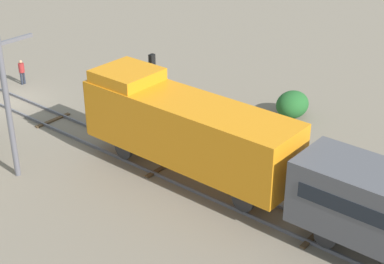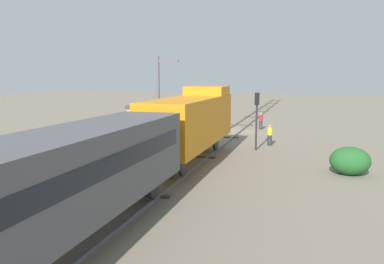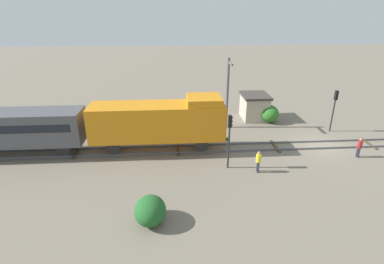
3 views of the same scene
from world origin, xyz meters
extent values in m
plane|color=#756B5B|center=(0.00, 0.00, 0.00)|extent=(155.93, 155.93, 0.00)
cube|color=#595960|center=(-0.72, 0.00, 0.08)|extent=(0.10, 103.95, 0.16)
cube|color=#4C3823|center=(0.00, 4.33, 0.04)|extent=(2.40, 0.24, 0.09)
cube|color=#4C3823|center=(0.00, 12.99, 0.04)|extent=(2.40, 0.24, 0.09)
cube|color=#4C3823|center=(0.00, 21.66, 0.04)|extent=(2.40, 0.24, 0.09)
cube|color=orange|center=(0.00, 14.68, 2.71)|extent=(2.90, 11.00, 2.90)
cube|color=orange|center=(0.00, 10.78, 4.46)|extent=(2.75, 2.80, 0.60)
cube|color=orange|center=(0.00, 9.13, 2.71)|extent=(2.84, 0.10, 2.84)
cube|color=white|center=(0.00, 9.09, 2.51)|extent=(2.46, 0.06, 0.20)
sphere|color=white|center=(-0.45, 9.08, 3.81)|extent=(0.28, 0.28, 0.28)
sphere|color=white|center=(0.45, 9.08, 3.81)|extent=(0.28, 0.28, 0.28)
cylinder|color=#262628|center=(0.00, 8.83, 0.86)|extent=(0.36, 0.50, 0.36)
cylinder|color=#262628|center=(-0.72, 10.98, 0.71)|extent=(0.18, 1.10, 1.10)
cylinder|color=#262628|center=(0.72, 10.98, 0.71)|extent=(0.18, 1.10, 1.10)
cylinder|color=#262628|center=(-0.72, 18.38, 0.71)|extent=(0.18, 1.10, 1.10)
cylinder|color=#262628|center=(0.72, 18.38, 0.71)|extent=(0.18, 1.10, 1.10)
cylinder|color=#262628|center=(-0.72, 22.38, 0.64)|extent=(0.16, 0.96, 0.96)
cylinder|color=#262628|center=(0.72, 22.38, 0.64)|extent=(0.16, 0.96, 0.96)
cylinder|color=#262628|center=(-3.40, 9.24, 2.14)|extent=(0.14, 0.14, 4.28)
cube|color=black|center=(-3.40, 9.24, 3.83)|extent=(0.32, 0.24, 0.90)
sphere|color=red|center=(-3.40, 9.10, 4.10)|extent=(0.16, 0.16, 0.16)
sphere|color=#3C3306|center=(-3.40, 9.10, 3.82)|extent=(0.16, 0.16, 0.16)
sphere|color=black|center=(-3.40, 9.10, 3.54)|extent=(0.16, 0.16, 0.16)
cylinder|color=#262B38|center=(-2.50, -1.81, 0.42)|extent=(0.15, 0.15, 0.85)
cylinder|color=#262B38|center=(-2.30, -1.81, 0.42)|extent=(0.15, 0.15, 0.85)
cylinder|color=maroon|center=(-2.40, -1.81, 1.16)|extent=(0.38, 0.38, 0.62)
sphere|color=tan|center=(-2.40, -1.81, 1.58)|extent=(0.23, 0.23, 0.23)
cylinder|color=#262B38|center=(-4.30, 7.12, 0.42)|extent=(0.15, 0.15, 0.85)
cylinder|color=#262B38|center=(-4.10, 7.12, 0.42)|extent=(0.15, 0.15, 0.85)
cylinder|color=yellow|center=(-4.20, 7.12, 1.16)|extent=(0.38, 0.38, 0.62)
sphere|color=tan|center=(-4.20, 7.12, 1.58)|extent=(0.23, 0.23, 0.23)
cylinder|color=#595960|center=(5.00, 7.90, 3.55)|extent=(0.28, 0.28, 7.10)
cube|color=#595960|center=(4.10, 7.90, 6.70)|extent=(1.80, 0.16, 0.16)
ellipsoid|color=#215926|center=(-9.39, 14.82, 0.80)|extent=(2.19, 1.80, 1.60)
camera|label=1|loc=(18.77, 30.37, 14.90)|focal=55.00mm
camera|label=2|loc=(-7.03, 36.96, 5.51)|focal=35.00mm
camera|label=3|loc=(-23.50, 13.44, 11.46)|focal=28.00mm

